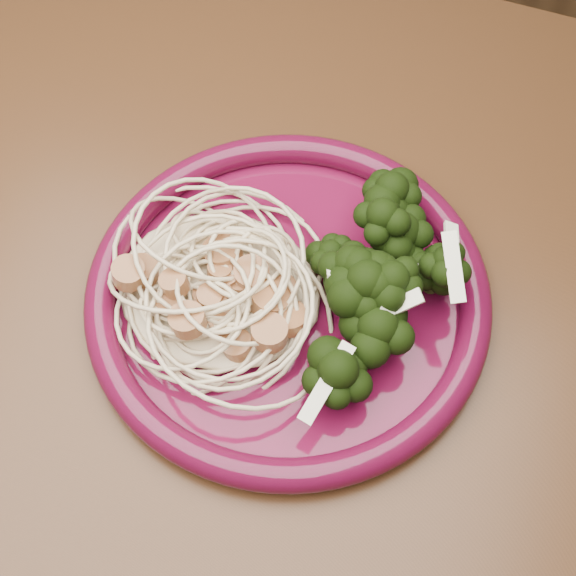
% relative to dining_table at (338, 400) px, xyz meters
% --- Properties ---
extents(dining_table, '(1.20, 0.80, 0.75)m').
position_rel_dining_table_xyz_m(dining_table, '(0.00, 0.00, 0.00)').
color(dining_table, '#472814').
rests_on(dining_table, ground).
extents(dinner_plate, '(0.36, 0.36, 0.02)m').
position_rel_dining_table_xyz_m(dinner_plate, '(-0.05, 0.02, 0.11)').
color(dinner_plate, '#530A26').
rests_on(dinner_plate, dining_table).
extents(spaghetti_pile, '(0.18, 0.17, 0.03)m').
position_rel_dining_table_xyz_m(spaghetti_pile, '(-0.10, 0.01, 0.12)').
color(spaghetti_pile, beige).
rests_on(spaghetti_pile, dinner_plate).
extents(scallop_cluster, '(0.17, 0.17, 0.04)m').
position_rel_dining_table_xyz_m(scallop_cluster, '(-0.10, 0.01, 0.16)').
color(scallop_cluster, '#A46B3D').
rests_on(scallop_cluster, spaghetti_pile).
extents(broccoli_pile, '(0.13, 0.18, 0.05)m').
position_rel_dining_table_xyz_m(broccoli_pile, '(0.01, 0.04, 0.13)').
color(broccoli_pile, black).
rests_on(broccoli_pile, dinner_plate).
extents(onion_garnish, '(0.09, 0.12, 0.05)m').
position_rel_dining_table_xyz_m(onion_garnish, '(0.01, 0.04, 0.17)').
color(onion_garnish, '#E9E9C4').
rests_on(onion_garnish, broccoli_pile).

